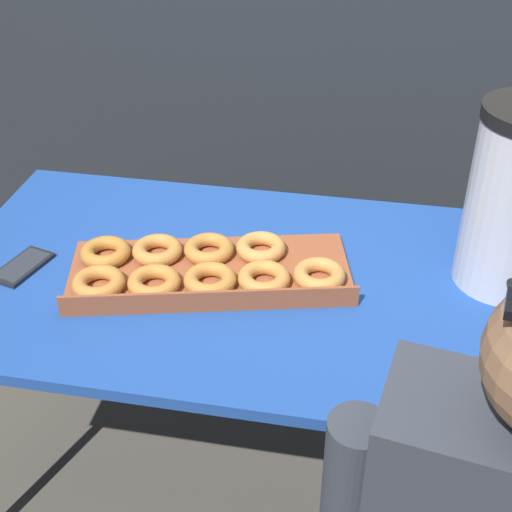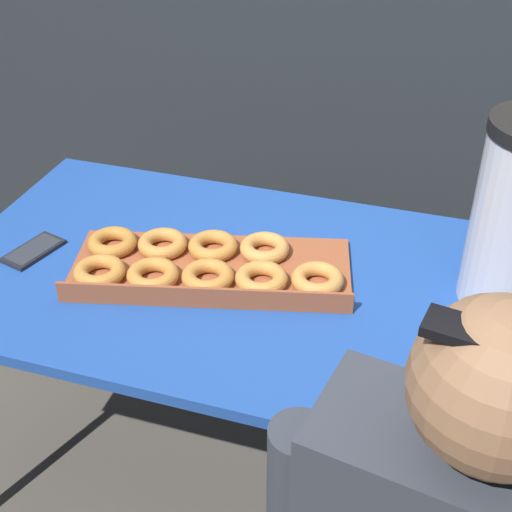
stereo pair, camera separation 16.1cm
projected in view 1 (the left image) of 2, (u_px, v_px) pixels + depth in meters
name	position (u px, v px, depth m)	size (l,w,h in m)	color
ground_plane	(272.00, 480.00, 2.04)	(12.00, 12.00, 0.00)	#4C473F
folding_table	(275.00, 293.00, 1.66)	(1.55, 0.81, 0.72)	#1E479E
donut_box	(203.00, 269.00, 1.63)	(0.69, 0.42, 0.05)	brown
cell_phone	(23.00, 266.00, 1.67)	(0.11, 0.16, 0.01)	black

